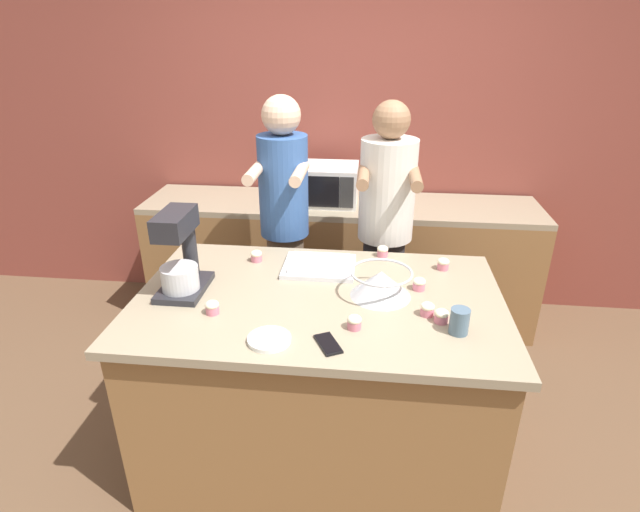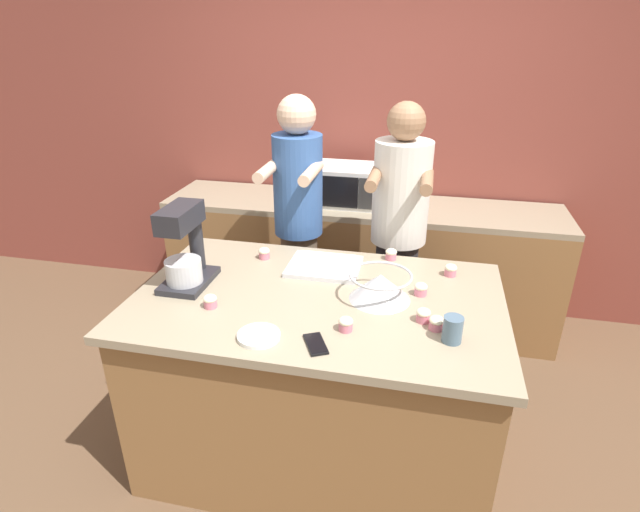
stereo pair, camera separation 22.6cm
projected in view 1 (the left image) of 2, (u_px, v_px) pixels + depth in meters
ground_plane at (319, 447)px, 2.68m from camera, size 16.00×16.00×0.00m
back_wall at (345, 131)px, 3.68m from camera, size 10.00×0.06×2.70m
island_counter at (319, 377)px, 2.49m from camera, size 1.68×1.05×0.93m
back_counter at (339, 261)px, 3.74m from camera, size 2.80×0.60×0.92m
person_left at (285, 231)px, 3.01m from camera, size 0.31×0.48×1.73m
person_right at (384, 240)px, 2.96m from camera, size 0.34×0.50×1.71m
stand_mixer at (181, 257)px, 2.27m from camera, size 0.20×0.30×0.39m
mixing_bowl at (381, 283)px, 2.27m from camera, size 0.29×0.29×0.13m
baking_tray at (319, 265)px, 2.54m from camera, size 0.36×0.29×0.04m
microwave_oven at (325, 184)px, 3.50m from camera, size 0.46×0.37×0.27m
cell_phone at (328, 344)px, 1.94m from camera, size 0.13×0.16×0.01m
drinking_glass at (459, 321)px, 2.00m from camera, size 0.08×0.08×0.11m
small_plate at (269, 339)px, 1.96m from camera, size 0.17×0.17×0.02m
cupcake_0 at (212, 307)px, 2.14m from camera, size 0.06×0.06×0.06m
cupcake_1 at (443, 264)px, 2.53m from camera, size 0.06×0.06×0.06m
cupcake_2 at (419, 284)px, 2.34m from camera, size 0.06×0.06×0.06m
cupcake_3 at (256, 256)px, 2.62m from camera, size 0.06×0.06×0.06m
cupcake_4 at (383, 251)px, 2.68m from camera, size 0.06×0.06×0.06m
cupcake_5 at (441, 316)px, 2.08m from camera, size 0.06×0.06×0.06m
cupcake_6 at (427, 309)px, 2.13m from camera, size 0.06×0.06×0.06m
cupcake_7 at (354, 322)px, 2.04m from camera, size 0.06×0.06×0.06m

